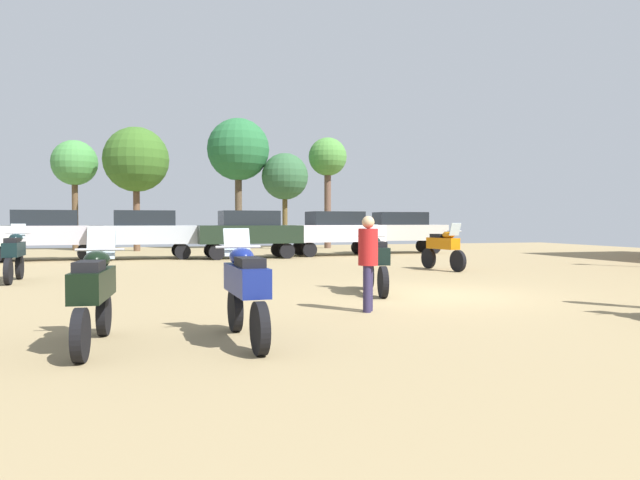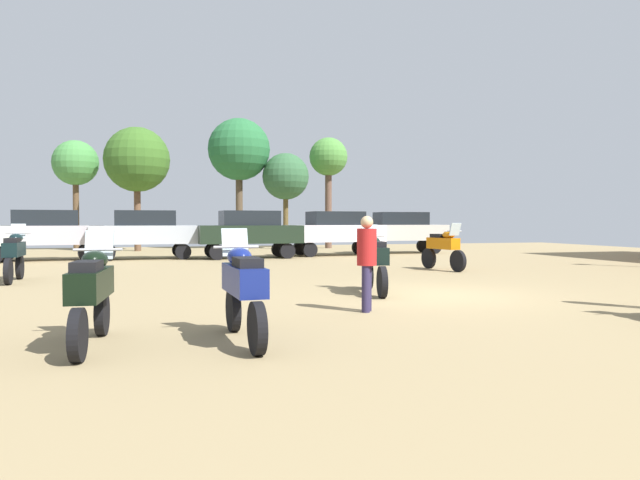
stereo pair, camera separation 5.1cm
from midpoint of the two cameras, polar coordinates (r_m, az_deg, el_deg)
The scene contains 17 objects.
ground_plane at distance 12.77m, azimuth 10.40°, elevation -5.28°, with size 44.00×52.00×0.02m.
motorcycle_3 at distance 7.87m, azimuth -21.16°, elevation -4.53°, with size 0.62×2.19×1.44m.
motorcycle_4 at distance 12.89m, azimuth 5.25°, elevation -1.89°, with size 0.71×2.24×1.49m.
motorcycle_5 at distance 19.28m, azimuth 11.71°, elevation -0.66°, with size 0.68×2.19×1.51m.
motorcycle_7 at distance 17.12m, azimuth -27.45°, elevation -1.16°, with size 0.62×2.17×1.50m.
motorcycle_8 at distance 7.74m, azimuth -7.35°, elevation -4.45°, with size 0.62×2.21×1.47m.
car_1 at distance 25.07m, azimuth -6.92°, elevation 0.91°, with size 4.37×1.98×2.00m.
car_2 at distance 25.34m, azimuth -16.61°, elevation 0.86°, with size 4.38×2.01×2.00m.
car_3 at distance 26.91m, azimuth 1.39°, elevation 0.98°, with size 4.40×2.06×2.00m.
car_4 at distance 25.87m, azimuth -24.97°, elevation 0.78°, with size 4.47×2.26×2.00m.
car_5 at distance 29.08m, azimuth 7.66°, elevation 1.03°, with size 4.41×2.07×2.00m.
person_1 at distance 10.22m, azimuth 4.51°, elevation -1.56°, with size 0.47×0.47×1.65m.
tree_1 at distance 34.56m, azimuth 0.70°, elevation 7.73°, with size 2.21×2.21×6.40m.
tree_2 at distance 33.28m, azimuth -3.45°, elevation 6.07°, with size 2.60×2.60×5.37m.
tree_3 at distance 34.35m, azimuth -22.61°, elevation 6.76°, with size 2.40×2.40×5.88m.
tree_4 at distance 33.58m, azimuth -7.92°, elevation 8.55°, with size 3.45×3.45×7.28m.
tree_6 at distance 32.63m, azimuth -17.34°, elevation 7.36°, with size 3.38×3.38×6.48m.
Camera 1 is at (-5.68, -11.34, 1.58)m, focal length 33.23 mm.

